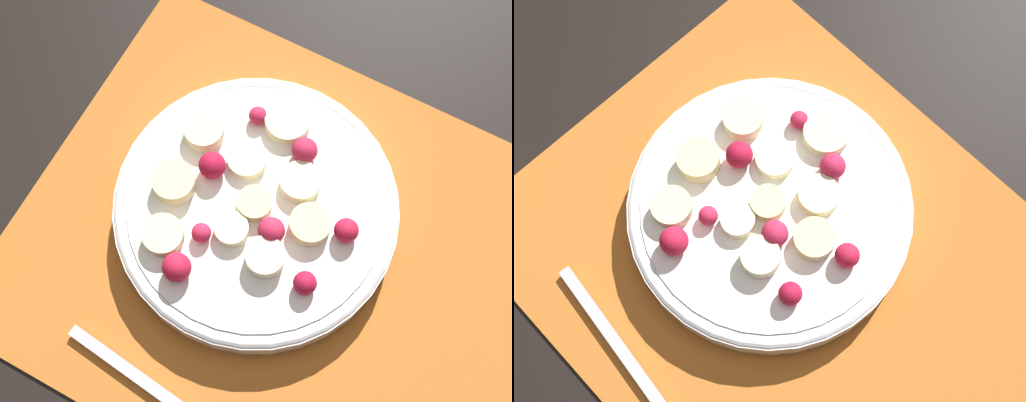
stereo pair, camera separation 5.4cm
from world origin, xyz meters
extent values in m
plane|color=black|center=(0.00, 0.00, 0.00)|extent=(3.00, 3.00, 0.00)
cube|color=#B26023|center=(0.00, 0.00, 0.00)|extent=(0.47, 0.35, 0.01)
cylinder|color=white|center=(-0.06, 0.02, 0.02)|extent=(0.22, 0.22, 0.03)
torus|color=white|center=(-0.06, 0.02, 0.03)|extent=(0.22, 0.22, 0.01)
cylinder|color=white|center=(-0.06, 0.02, 0.03)|extent=(0.20, 0.20, 0.00)
cylinder|color=#F4EAB7|center=(-0.04, 0.05, 0.04)|extent=(0.04, 0.04, 0.01)
cylinder|color=#F4EAB7|center=(-0.08, 0.04, 0.04)|extent=(0.04, 0.04, 0.01)
cylinder|color=beige|center=(-0.07, 0.09, 0.04)|extent=(0.04, 0.04, 0.01)
cylinder|color=beige|center=(-0.12, 0.05, 0.04)|extent=(0.04, 0.04, 0.01)
cylinder|color=#F4EAB7|center=(-0.07, -0.01, 0.04)|extent=(0.04, 0.04, 0.01)
cylinder|color=beige|center=(-0.02, 0.02, 0.04)|extent=(0.04, 0.04, 0.01)
cylinder|color=beige|center=(-0.11, -0.04, 0.04)|extent=(0.03, 0.03, 0.01)
cylinder|color=beige|center=(-0.06, 0.01, 0.04)|extent=(0.04, 0.04, 0.01)
cylinder|color=beige|center=(-0.12, 0.00, 0.04)|extent=(0.05, 0.05, 0.01)
cylinder|color=#F4EAB7|center=(-0.03, -0.02, 0.04)|extent=(0.04, 0.04, 0.01)
sphere|color=red|center=(-0.09, -0.06, 0.05)|extent=(0.02, 0.02, 0.02)
sphere|color=#B21433|center=(-0.10, 0.02, 0.05)|extent=(0.02, 0.02, 0.02)
sphere|color=#B21433|center=(0.00, -0.02, 0.04)|extent=(0.02, 0.02, 0.02)
sphere|color=#D12347|center=(-0.08, -0.03, 0.04)|extent=(0.01, 0.01, 0.01)
sphere|color=red|center=(0.01, 0.03, 0.04)|extent=(0.02, 0.02, 0.02)
sphere|color=#D12347|center=(-0.05, 0.07, 0.04)|extent=(0.02, 0.02, 0.02)
sphere|color=#D12347|center=(-0.04, 0.00, 0.04)|extent=(0.02, 0.02, 0.02)
sphere|color=#D12347|center=(-0.09, 0.08, 0.04)|extent=(0.01, 0.01, 0.01)
cube|color=#B2B2B7|center=(-0.06, -0.14, 0.01)|extent=(0.16, 0.03, 0.00)
camera|label=1|loc=(0.02, -0.14, 0.55)|focal=50.00mm
camera|label=2|loc=(0.06, -0.11, 0.55)|focal=50.00mm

